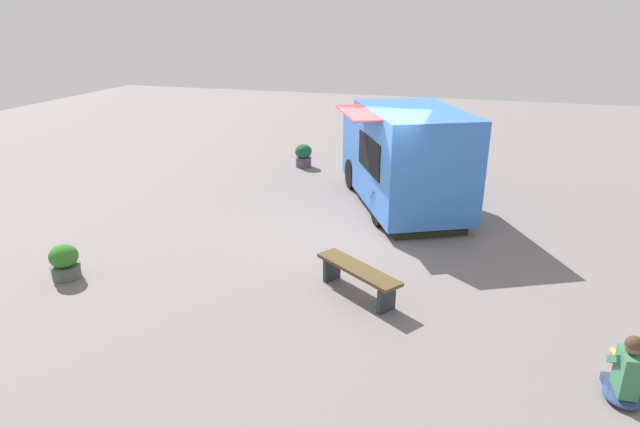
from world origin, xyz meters
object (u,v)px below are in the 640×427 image
(planter_flowering_far, at_px, (303,155))
(plaza_bench, at_px, (358,274))
(person_customer, at_px, (626,374))
(food_truck, at_px, (404,159))
(planter_flowering_near, at_px, (65,262))

(planter_flowering_far, height_order, plaza_bench, planter_flowering_far)
(person_customer, distance_m, planter_flowering_far, 11.37)
(food_truck, distance_m, planter_flowering_near, 7.64)
(person_customer, bearing_deg, planter_flowering_far, 38.19)
(planter_flowering_near, xyz_separation_m, plaza_bench, (0.87, -5.13, 0.07))
(planter_flowering_near, relative_size, planter_flowering_far, 0.91)
(person_customer, xyz_separation_m, planter_flowering_far, (8.94, 7.03, 0.01))
(food_truck, xyz_separation_m, planter_flowering_far, (2.67, 3.41, -0.81))
(food_truck, relative_size, person_customer, 5.59)
(person_customer, height_order, planter_flowering_far, person_customer)
(planter_flowering_near, bearing_deg, food_truck, -43.10)
(planter_flowering_far, xyz_separation_m, plaza_bench, (-7.33, -3.35, 0.02))
(food_truck, xyz_separation_m, plaza_bench, (-4.67, 0.06, -0.79))
(planter_flowering_near, distance_m, planter_flowering_far, 8.40)
(person_customer, relative_size, plaza_bench, 0.56)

